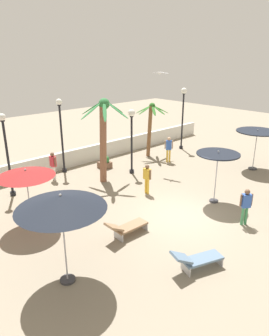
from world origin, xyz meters
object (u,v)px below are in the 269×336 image
object	(u,v)px
guest_2	(246,204)
guest_0	(169,147)
patio_umbrella_3	(26,174)
lamp_post_2	(183,109)
patio_umbrella_1	(61,203)
palm_tree_2	(151,121)
lounge_chair_0	(197,259)
guest_1	(53,164)
patio_umbrella_0	(218,157)
patio_umbrella_2	(257,134)
planter	(105,162)
lounge_chair_2	(127,227)
palm_tree_1	(103,131)
seagull_1	(160,73)
lamp_post_3	(132,131)
guest_3	(147,176)
lamp_post_0	(61,129)
lamp_post_1	(6,148)

from	to	relation	value
guest_2	guest_0	bearing A→B (deg)	63.04
patio_umbrella_3	lamp_post_2	bearing A→B (deg)	12.23
patio_umbrella_1	palm_tree_2	xyz separation A→B (m)	(11.40, 7.43, -0.31)
patio_umbrella_1	lounge_chair_0	world-z (taller)	patio_umbrella_1
guest_1	patio_umbrella_0	bearing A→B (deg)	-61.28
patio_umbrella_2	planter	bearing A→B (deg)	135.60
patio_umbrella_1	lounge_chair_2	size ratio (longest dim) A/B	1.63
palm_tree_1	lounge_chair_0	bearing A→B (deg)	-107.61
seagull_1	guest_1	bearing A→B (deg)	159.19
lounge_chair_0	seagull_1	xyz separation A→B (m)	(6.70, 8.04, 5.38)
lamp_post_2	patio_umbrella_2	bearing A→B (deg)	-92.85
guest_1	lamp_post_3	bearing A→B (deg)	-28.29
guest_1	guest_3	world-z (taller)	guest_1
patio_umbrella_2	lamp_post_0	xyz separation A→B (m)	(-8.91, 7.68, 0.41)
lamp_post_2	lounge_chair_0	bearing A→B (deg)	-138.99
patio_umbrella_2	lamp_post_3	world-z (taller)	lamp_post_3
lamp_post_3	guest_0	world-z (taller)	lamp_post_3
patio_umbrella_0	lamp_post_1	xyz separation A→B (m)	(-6.90, 7.46, 0.24)
palm_tree_1	lamp_post_0	bearing A→B (deg)	108.67
lamp_post_3	seagull_1	size ratio (longest dim) A/B	3.58
lamp_post_2	lounge_chair_2	world-z (taller)	lamp_post_2
lamp_post_2	lamp_post_0	bearing A→B (deg)	169.59
guest_0	lamp_post_1	bearing A→B (deg)	168.74
patio_umbrella_2	lounge_chair_2	xyz separation A→B (m)	(-10.93, -0.35, -1.88)
palm_tree_2	lamp_post_0	xyz separation A→B (m)	(-6.23, 1.28, 0.23)
guest_0	guest_1	world-z (taller)	guest_0
planter	lamp_post_2	bearing A→B (deg)	-4.45
patio_umbrella_3	planter	size ratio (longest dim) A/B	2.99
lamp_post_2	seagull_1	world-z (taller)	seagull_1
patio_umbrella_2	guest_0	size ratio (longest dim) A/B	1.49
palm_tree_1	patio_umbrella_3	bearing A→B (deg)	-161.26
lamp_post_3	lounge_chair_2	distance (m)	7.39
lamp_post_2	guest_2	world-z (taller)	lamp_post_2
lounge_chair_0	guest_3	size ratio (longest dim) A/B	1.22
patio_umbrella_1	lamp_post_3	size ratio (longest dim) A/B	0.79
patio_umbrella_2	guest_2	distance (m)	7.49
lamp_post_0	guest_0	size ratio (longest dim) A/B	2.58
patio_umbrella_0	patio_umbrella_3	bearing A→B (deg)	152.07
lamp_post_1	patio_umbrella_0	bearing A→B (deg)	-47.24
palm_tree_1	lounge_chair_0	size ratio (longest dim) A/B	2.41
patio_umbrella_3	guest_2	world-z (taller)	patio_umbrella_3
planter	guest_3	bearing A→B (deg)	-99.84
lamp_post_3	guest_0	size ratio (longest dim) A/B	2.25
lamp_post_1	lounge_chair_2	world-z (taller)	lamp_post_1
patio_umbrella_1	lamp_post_3	distance (m)	9.90
planter	guest_0	bearing A→B (deg)	-27.42
lamp_post_0	guest_2	size ratio (longest dim) A/B	2.73
patio_umbrella_3	lounge_chair_2	bearing A→B (deg)	-55.05
palm_tree_1	guest_3	size ratio (longest dim) A/B	2.95
guest_1	planter	world-z (taller)	guest_1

